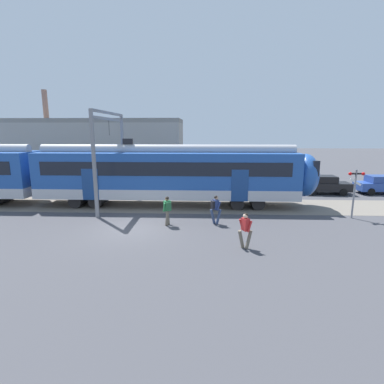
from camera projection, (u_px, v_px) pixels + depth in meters
ground_plane at (132, 229)px, 16.24m from camera, size 160.00×160.00×0.00m
track_bed at (19, 204)px, 21.98m from camera, size 80.00×4.40×0.01m
pedestrian_green at (167, 208)px, 16.73m from camera, size 0.50×0.71×1.67m
pedestrian_navy at (215, 207)px, 16.99m from camera, size 0.71×0.52×1.67m
pedestrian_red at (245, 228)px, 13.41m from camera, size 0.71×0.51×1.67m
parked_car_black at (325, 185)px, 25.33m from camera, size 4.05×1.86×1.54m
parked_car_blue at (380, 184)px, 25.42m from camera, size 4.08×1.91×1.54m
catenary_gantry at (110, 145)px, 20.81m from camera, size 0.24×6.64×6.53m
crossing_signal at (355, 186)px, 17.92m from camera, size 0.96×0.22×3.00m
background_building at (98, 152)px, 30.11m from camera, size 16.73×5.00×9.20m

